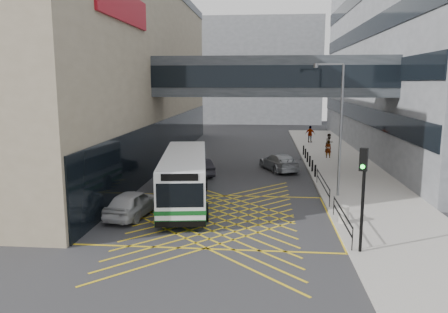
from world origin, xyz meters
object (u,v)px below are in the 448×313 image
(litter_bin, at_px, (344,214))
(pedestrian_a, at_px, (328,149))
(car_dark, at_px, (199,167))
(bus, at_px, (185,176))
(car_white, at_px, (133,203))
(traffic_light, at_px, (363,185))
(pedestrian_c, at_px, (310,134))
(street_lamp, at_px, (338,122))
(pedestrian_b, at_px, (329,143))
(car_silver, at_px, (279,162))

(litter_bin, height_order, pedestrian_a, pedestrian_a)
(car_dark, bearing_deg, pedestrian_a, -168.26)
(bus, bearing_deg, car_white, -136.98)
(car_dark, bearing_deg, traffic_light, 96.02)
(traffic_light, height_order, pedestrian_a, traffic_light)
(traffic_light, xyz_separation_m, pedestrian_a, (1.95, 23.16, -2.04))
(pedestrian_a, height_order, pedestrian_c, pedestrian_c)
(street_lamp, relative_size, pedestrian_b, 4.36)
(bus, relative_size, litter_bin, 12.70)
(car_white, height_order, pedestrian_c, pedestrian_c)
(pedestrian_c, bearing_deg, litter_bin, 107.57)
(pedestrian_b, height_order, pedestrian_c, pedestrian_c)
(car_dark, xyz_separation_m, litter_bin, (8.99, -11.27, -0.08))
(car_white, distance_m, pedestrian_b, 25.90)
(car_silver, xyz_separation_m, pedestrian_c, (4.10, 16.04, 0.39))
(street_lamp, height_order, pedestrian_a, street_lamp)
(bus, bearing_deg, pedestrian_b, 51.97)
(street_lamp, relative_size, pedestrian_c, 4.15)
(car_silver, relative_size, litter_bin, 5.56)
(car_silver, bearing_deg, pedestrian_a, -151.19)
(car_white, height_order, car_silver, car_silver)
(car_white, height_order, pedestrian_a, pedestrian_a)
(car_silver, height_order, litter_bin, car_silver)
(car_dark, xyz_separation_m, pedestrian_a, (10.90, 8.02, 0.30))
(street_lamp, bearing_deg, car_dark, 156.73)
(pedestrian_a, distance_m, pedestrian_c, 10.41)
(car_white, xyz_separation_m, car_silver, (8.16, 13.05, 0.01))
(car_dark, height_order, pedestrian_b, pedestrian_b)
(pedestrian_c, bearing_deg, pedestrian_b, 119.80)
(pedestrian_b, relative_size, pedestrian_c, 0.95)
(car_white, relative_size, street_lamp, 0.57)
(traffic_light, bearing_deg, pedestrian_a, 110.09)
(car_silver, bearing_deg, street_lamp, 89.93)
(car_dark, xyz_separation_m, pedestrian_c, (10.30, 18.41, 0.46))
(traffic_light, relative_size, pedestrian_b, 2.37)
(pedestrian_b, bearing_deg, bus, -153.84)
(street_lamp, height_order, pedestrian_c, street_lamp)
(bus, bearing_deg, street_lamp, 4.68)
(bus, height_order, litter_bin, bus)
(car_white, xyz_separation_m, car_dark, (1.96, 10.69, -0.06))
(traffic_light, relative_size, pedestrian_c, 2.25)
(bus, bearing_deg, car_silver, 52.13)
(pedestrian_b, bearing_deg, car_silver, -154.02)
(car_white, bearing_deg, car_silver, -112.43)
(car_silver, distance_m, litter_bin, 13.92)
(traffic_light, bearing_deg, car_dark, 145.50)
(car_silver, bearing_deg, bus, 38.68)
(car_white, bearing_deg, traffic_light, 167.36)
(car_dark, bearing_deg, pedestrian_b, -159.70)
(car_white, distance_m, car_silver, 15.39)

